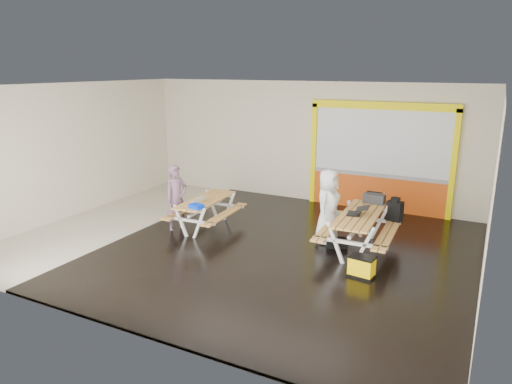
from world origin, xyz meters
The scene contains 14 objects.
room centered at (0.00, 0.00, 1.75)m, with size 10.02×8.02×3.52m.
deck centered at (1.25, 0.00, 0.03)m, with size 7.50×7.98×0.05m, color black.
kiosk centered at (2.20, 3.93, 1.44)m, with size 3.88×0.16×3.00m.
picnic_table_left centered at (-1.16, 0.48, 0.59)m, with size 1.40×2.00×0.78m.
picnic_table_right centered at (2.56, 0.75, 0.67)m, with size 1.57×2.25×0.88m.
person_left centered at (-1.74, 0.08, 0.82)m, with size 0.61×0.40×1.67m, color #6D4E62.
person_right centered at (1.81, 0.84, 0.91)m, with size 0.81×0.53×1.66m, color white.
laptop_left centered at (-1.20, 0.28, 0.83)m, with size 0.40×0.37×0.15m.
laptop_right centered at (2.52, 0.67, 0.93)m, with size 0.49×0.45×0.18m.
blue_pouch centered at (-0.94, -0.24, 0.82)m, with size 0.31×0.22×0.09m, color #012FE2.
toolbox centered at (2.63, 1.69, 0.98)m, with size 0.49×0.26×0.28m.
backpack centered at (3.12, 1.63, 0.79)m, with size 0.38×0.29×0.56m.
dark_case centered at (2.08, 0.74, 0.13)m, with size 0.45×0.34×0.17m, color black.
fluke_bag centered at (2.98, -0.54, 0.25)m, with size 0.52×0.37×0.41m.
Camera 1 is at (4.95, -8.73, 3.90)m, focal length 33.02 mm.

